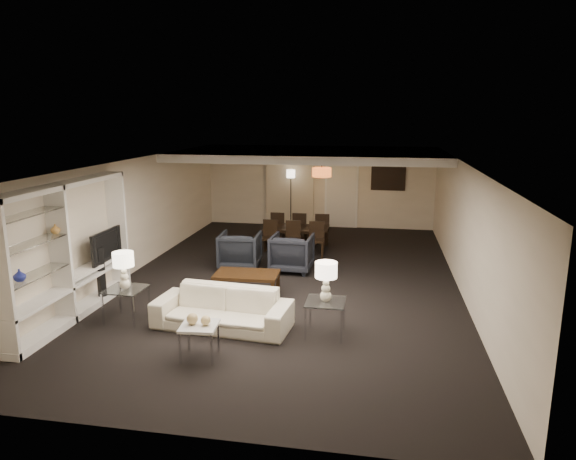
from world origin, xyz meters
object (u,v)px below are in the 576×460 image
(sofa, at_px, (222,309))
(armchair_left, at_px, (240,250))
(floor_lamp, at_px, (291,199))
(chair_nr, at_px, (316,240))
(pendant_light, at_px, (322,172))
(coffee_table, at_px, (247,284))
(chair_fl, at_px, (279,227))
(vase_amber, at_px, (55,229))
(side_table_right, at_px, (325,318))
(chair_nm, at_px, (292,239))
(floor_speaker, at_px, (101,275))
(chair_fm, at_px, (300,227))
(table_lamp_left, at_px, (124,270))
(table_lamp_right, at_px, (326,282))
(chair_nl, at_px, (269,238))
(side_table_left, at_px, (126,304))
(chair_fr, at_px, (322,228))
(dining_table, at_px, (296,238))
(armchair_right, at_px, (292,253))
(television, at_px, (101,245))
(vase_blue, at_px, (19,275))
(marble_table, at_px, (200,341))

(sofa, relative_size, armchair_left, 2.45)
(floor_lamp, bearing_deg, chair_nr, -69.21)
(pendant_light, height_order, coffee_table, pendant_light)
(chair_fl, bearing_deg, sofa, 91.75)
(vase_amber, bearing_deg, pendant_light, 60.63)
(side_table_right, distance_m, chair_nm, 4.76)
(floor_speaker, bearing_deg, pendant_light, 81.80)
(chair_fm, distance_m, floor_lamp, 1.93)
(table_lamp_left, height_order, table_lamp_right, same)
(armchair_left, distance_m, chair_nl, 1.33)
(coffee_table, relative_size, chair_nl, 1.44)
(chair_nl, distance_m, chair_fm, 1.43)
(chair_nr, bearing_deg, side_table_left, -124.76)
(sofa, distance_m, chair_fm, 5.89)
(chair_nm, height_order, chair_fr, same)
(pendant_light, xyz_separation_m, sofa, (-0.94, -6.10, -1.59))
(dining_table, xyz_separation_m, chair_fr, (0.60, 0.65, 0.14))
(vase_amber, distance_m, chair_nm, 5.90)
(armchair_right, distance_m, television, 4.05)
(coffee_table, distance_m, table_lamp_right, 2.43)
(table_lamp_left, relative_size, chair_fl, 0.74)
(vase_blue, xyz_separation_m, vase_amber, (0.00, 0.94, 0.49))
(side_table_left, relative_size, chair_fm, 0.72)
(dining_table, bearing_deg, armchair_left, -117.70)
(marble_table, bearing_deg, dining_table, 86.41)
(chair_nm, height_order, chair_nr, same)
(armchair_left, distance_m, table_lamp_right, 4.05)
(television, bearing_deg, dining_table, -35.50)
(table_lamp_right, xyz_separation_m, chair_nr, (-0.70, 4.57, -0.47))
(table_lamp_left, bearing_deg, dining_table, 68.13)
(sofa, relative_size, chair_nl, 2.62)
(side_table_left, relative_size, marble_table, 1.20)
(chair_fr, bearing_deg, side_table_right, 91.41)
(sofa, bearing_deg, side_table_left, -174.58)
(vase_amber, height_order, chair_fm, vase_amber)
(coffee_table, distance_m, floor_speaker, 2.73)
(vase_blue, height_order, floor_lamp, floor_lamp)
(chair_nl, bearing_deg, chair_fl, 93.46)
(vase_amber, bearing_deg, sofa, 6.77)
(floor_speaker, bearing_deg, sofa, 9.05)
(vase_amber, height_order, floor_lamp, floor_lamp)
(marble_table, relative_size, chair_fr, 0.60)
(chair_fl, relative_size, chair_fr, 1.00)
(pendant_light, height_order, armchair_right, pendant_light)
(pendant_light, height_order, side_table_left, pendant_light)
(chair_fr, bearing_deg, table_lamp_left, 59.91)
(marble_table, distance_m, television, 3.44)
(chair_nm, bearing_deg, armchair_right, -84.35)
(armchair_left, distance_m, side_table_right, 4.02)
(chair_nr, height_order, chair_fm, same)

